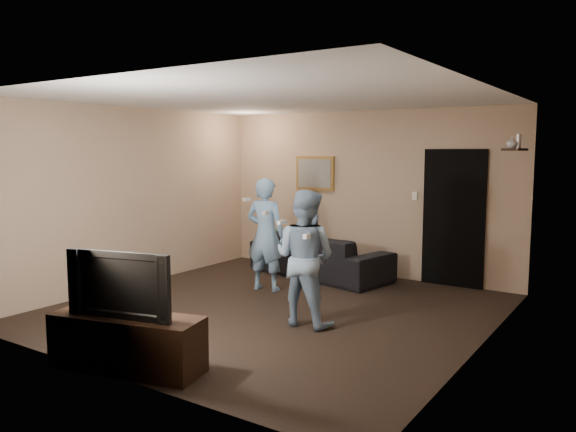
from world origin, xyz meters
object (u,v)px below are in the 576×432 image
Objects in this scene: television at (125,283)px; wii_player_left at (266,234)px; tv_console at (127,342)px; wii_player_right at (305,258)px; sofa at (319,255)px.

wii_player_left is (-0.67, 3.07, -0.00)m from television.
wii_player_right is at bearing 59.12° from tv_console.
sofa is at bearing 82.79° from television.
wii_player_right is at bearing 59.12° from television.
television is 0.67× the size of wii_player_right.
sofa is 1.51× the size of wii_player_right.
tv_console is at bearing 0.00° from television.
television is at bearing -77.73° from wii_player_left.
television is at bearing 108.43° from sofa.
wii_player_left reaches higher than sofa.
sofa is at bearing 81.22° from wii_player_left.
wii_player_left reaches higher than television.
wii_player_left is (-0.18, -1.19, 0.46)m from sofa.
sofa is 2.53m from wii_player_right.
wii_player_left reaches higher than wii_player_right.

